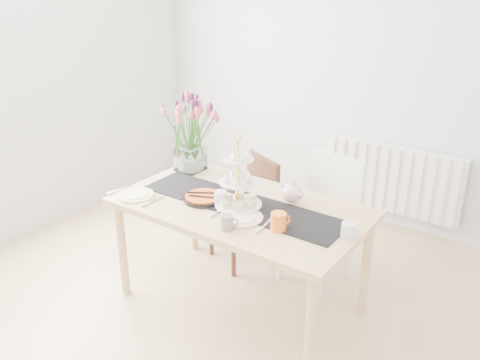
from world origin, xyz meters
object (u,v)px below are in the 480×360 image
Objects in this scene: cake_stand at (238,188)px; mug_orange at (279,222)px; dining_table at (240,215)px; tulip_vase at (189,123)px; chair_white at (324,209)px; plate_left at (135,195)px; cream_jug at (348,230)px; mug_white at (221,199)px; teapot at (292,193)px; mug_grey at (227,222)px; tart_tin at (204,198)px; chair_brown at (251,202)px; radiator at (392,179)px; plate_right at (241,218)px.

mug_orange is (0.37, -0.13, -0.07)m from cake_stand.
dining_table is 14.67× the size of mug_orange.
chair_white is at bearing 21.50° from tulip_vase.
tulip_vase is 0.68m from plate_left.
chair_white is 11.19× the size of cream_jug.
mug_white is (-0.09, -0.08, 0.13)m from dining_table.
plate_left reaches higher than dining_table.
cake_stand reaches higher than cream_jug.
cake_stand is 0.35m from teapot.
mug_grey is (0.13, -0.32, 0.12)m from dining_table.
teapot is 1.04m from plate_left.
tulip_vase is 8.01× the size of cream_jug.
plate_left is at bearing 142.07° from mug_grey.
cake_stand is 1.62× the size of tart_tin.
chair_brown is 10.04× the size of cream_jug.
chair_white is 3.41× the size of tart_tin.
dining_table is 0.72m from chair_white.
radiator is 5.40× the size of teapot.
chair_brown reaches higher than dining_table.
radiator is 1.35m from chair_brown.
teapot is 0.82× the size of tart_tin.
teapot is (0.54, -0.33, 0.34)m from chair_brown.
radiator is 1.89m from mug_orange.
chair_brown is 0.96m from plate_left.
cream_jug reaches higher than dining_table.
chair_brown is 0.74m from mug_white.
cream_jug is (0.32, -1.69, 0.34)m from radiator.
tart_tin is 0.43m from mug_grey.
cream_jug is (1.39, -0.27, -0.32)m from tulip_vase.
mug_grey is at bearing -80.03° from teapot.
tulip_vase is 0.65m from tart_tin.
mug_grey is at bearing -40.02° from chair_brown.
plate_left is at bearing -89.26° from tulip_vase.
cake_stand is 5.33× the size of cream_jug.
plate_left is at bearing 124.54° from mug_orange.
radiator is at bearing 91.10° from chair_white.
tart_tin is at bearing -160.97° from dining_table.
teapot is at bearing 29.48° from plate_left.
tulip_vase is at bearing 90.74° from plate_left.
cake_stand is at bearing 12.34° from tart_tin.
chair_brown is (-0.71, -1.15, 0.03)m from radiator.
mug_orange reaches higher than dining_table.
tart_tin is 3.03× the size of mug_grey.
dining_table is 0.22m from plate_right.
tulip_vase is at bearing -119.24° from chair_brown.
radiator is 1.45× the size of chair_brown.
radiator is 2.73× the size of cake_stand.
cream_jug is 0.30× the size of tart_tin.
teapot is 2.70× the size of cream_jug.
mug_grey is at bearing -66.85° from cake_stand.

